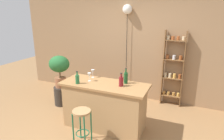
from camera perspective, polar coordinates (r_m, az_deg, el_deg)
ground at (r=3.82m, az=-4.13°, el=-18.13°), size 12.00×12.00×0.00m
back_wall at (r=5.01m, az=5.80°, el=7.61°), size 6.40×0.10×2.80m
kitchen_counter at (r=3.82m, az=-2.19°, el=-10.22°), size 1.64×0.66×0.90m
bar_stool at (r=3.38m, az=-8.76°, el=-14.09°), size 0.30×0.30×0.63m
spice_shelf at (r=4.77m, az=17.36°, el=0.47°), size 0.47×0.15×1.79m
plant_stool at (r=4.94m, az=-14.46°, el=-7.22°), size 0.35×0.35×0.45m
potted_plant at (r=4.70m, az=-15.08°, el=0.88°), size 0.48×0.44×0.76m
bottle_wine_red at (r=3.63m, az=4.03°, el=-2.23°), size 0.07×0.07×0.30m
bottle_soda_blue at (r=3.49m, az=2.67°, el=-3.29°), size 0.08×0.08×0.25m
bottle_olive_oil at (r=3.67m, az=-10.06°, el=-2.58°), size 0.07×0.07×0.24m
wine_glass_left at (r=3.97m, az=-5.63°, el=-0.54°), size 0.07×0.07×0.16m
wine_glass_center at (r=3.76m, az=-6.64°, el=-1.52°), size 0.07×0.07×0.16m
pendant_globe_light at (r=4.88m, az=4.50°, el=16.91°), size 0.23×0.23×2.35m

